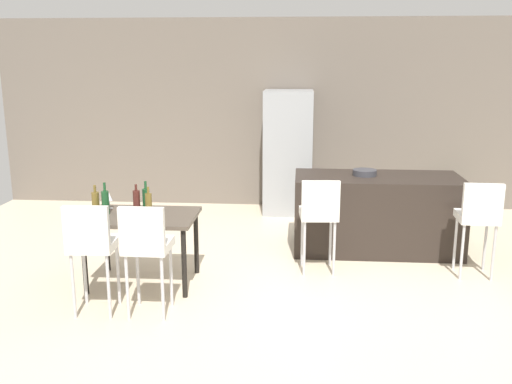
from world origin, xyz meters
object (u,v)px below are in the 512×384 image
(wine_bottle_far, at_px, (105,202))
(wine_bottle_left, at_px, (96,202))
(dining_chair_near, at_px, (91,241))
(wine_bottle_inner, at_px, (149,205))
(fruit_bowl, at_px, (365,173))
(potted_plant, at_px, (456,196))
(wine_bottle_end, at_px, (137,202))
(dining_table, at_px, (142,223))
(wine_glass_middle, at_px, (109,197))
(dining_chair_far, at_px, (146,242))
(refrigerator, at_px, (288,152))
(kitchen_island, at_px, (376,213))
(wine_bottle_corner, at_px, (146,200))
(bar_chair_left, at_px, (319,211))
(bar_chair_middle, at_px, (479,214))

(wine_bottle_far, distance_m, wine_bottle_left, 0.12)
(dining_chair_near, height_order, wine_bottle_left, dining_chair_near)
(wine_bottle_inner, xyz_separation_m, fruit_bowl, (2.29, 1.37, 0.09))
(wine_bottle_far, xyz_separation_m, potted_plant, (4.31, 2.95, -0.57))
(wine_bottle_far, distance_m, wine_bottle_end, 0.34)
(dining_table, bearing_deg, wine_bottle_far, 178.17)
(wine_bottle_inner, xyz_separation_m, wine_glass_middle, (-0.50, 0.28, 0.00))
(dining_chair_far, relative_size, refrigerator, 0.57)
(kitchen_island, distance_m, wine_bottle_corner, 2.81)
(bar_chair_left, height_order, potted_plant, bar_chair_left)
(kitchen_island, xyz_separation_m, wine_bottle_corner, (-2.51, -1.19, 0.41))
(dining_chair_near, bearing_deg, refrigerator, 65.80)
(bar_chair_middle, xyz_separation_m, wine_glass_middle, (-3.89, -0.22, 0.17))
(wine_bottle_far, bearing_deg, refrigerator, 58.79)
(wine_bottle_end, height_order, fruit_bowl, wine_bottle_end)
(kitchen_island, relative_size, dining_table, 1.77)
(wine_bottle_left, bearing_deg, fruit_bowl, 23.72)
(wine_bottle_left, relative_size, wine_bottle_end, 0.91)
(dining_chair_far, height_order, wine_bottle_end, wine_bottle_end)
(refrigerator, distance_m, fruit_bowl, 1.92)
(dining_table, bearing_deg, dining_chair_far, -71.51)
(wine_bottle_left, distance_m, wine_bottle_corner, 0.52)
(dining_chair_far, xyz_separation_m, wine_bottle_corner, (-0.21, 0.82, 0.17))
(dining_chair_far, bearing_deg, wine_bottle_far, 129.23)
(kitchen_island, relative_size, wine_bottle_inner, 6.46)
(wine_bottle_inner, distance_m, refrigerator, 3.31)
(dining_chair_far, distance_m, wine_glass_middle, 1.18)
(wine_glass_middle, relative_size, fruit_bowl, 0.61)
(wine_bottle_left, relative_size, refrigerator, 0.16)
(kitchen_island, height_order, bar_chair_left, bar_chair_left)
(dining_chair_near, distance_m, dining_chair_far, 0.50)
(bar_chair_left, relative_size, wine_bottle_inner, 3.43)
(wine_bottle_far, distance_m, wine_bottle_inner, 0.47)
(bar_chair_middle, distance_m, dining_chair_far, 3.45)
(kitchen_island, height_order, wine_glass_middle, kitchen_island)
(kitchen_island, height_order, wine_bottle_corner, wine_bottle_corner)
(dining_chair_far, bearing_deg, dining_chair_near, 179.99)
(dining_chair_near, bearing_deg, bar_chair_left, 30.01)
(refrigerator, bearing_deg, potted_plant, -0.23)
(kitchen_island, xyz_separation_m, wine_bottle_inner, (-2.45, -1.33, 0.40))
(dining_chair_near, distance_m, refrigerator, 4.09)
(wine_bottle_inner, bearing_deg, bar_chair_left, 16.28)
(fruit_bowl, bearing_deg, wine_bottle_end, -151.27)
(dining_table, xyz_separation_m, wine_bottle_end, (-0.04, -0.02, 0.22))
(kitchen_island, relative_size, dining_chair_far, 1.88)
(dining_chair_far, height_order, potted_plant, dining_chair_far)
(dining_table, distance_m, dining_chair_near, 0.79)
(dining_table, height_order, dining_chair_near, dining_chair_near)
(dining_chair_near, height_order, wine_bottle_corner, wine_bottle_corner)
(bar_chair_left, relative_size, refrigerator, 0.57)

